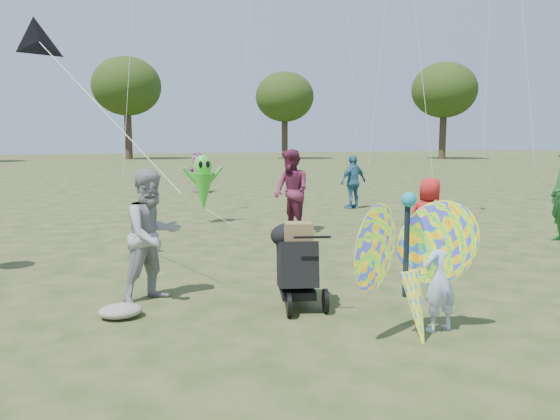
% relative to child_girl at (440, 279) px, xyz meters
% --- Properties ---
extents(ground, '(160.00, 160.00, 0.00)m').
position_rel_child_girl_xyz_m(ground, '(-0.78, 0.96, -0.59)').
color(ground, '#51592B').
rests_on(ground, ground).
extents(child_girl, '(0.45, 0.32, 1.17)m').
position_rel_child_girl_xyz_m(child_girl, '(0.00, 0.00, 0.00)').
color(child_girl, '#ADC5F4').
rests_on(child_girl, ground).
extents(adult_man, '(1.05, 0.97, 1.74)m').
position_rel_child_girl_xyz_m(adult_man, '(-2.82, 2.27, 0.28)').
color(adult_man, '#95969A').
rests_on(adult_man, ground).
extents(grey_bag, '(0.52, 0.42, 0.16)m').
position_rel_child_girl_xyz_m(grey_bag, '(-3.29, 1.68, -0.50)').
color(grey_bag, gray).
rests_on(grey_bag, ground).
extents(crowd_a, '(0.84, 0.86, 1.49)m').
position_rel_child_girl_xyz_m(crowd_a, '(1.79, 2.76, 0.16)').
color(crowd_a, red).
rests_on(crowd_a, ground).
extents(crowd_c, '(1.04, 0.65, 1.65)m').
position_rel_child_girl_xyz_m(crowd_c, '(4.16, 10.01, 0.24)').
color(crowd_c, teal).
rests_on(crowd_c, ground).
extents(crowd_e, '(0.89, 1.05, 1.90)m').
position_rel_child_girl_xyz_m(crowd_e, '(0.79, 6.57, 0.36)').
color(crowd_e, maroon).
rests_on(crowd_e, ground).
extents(crowd_j, '(0.60, 1.53, 1.62)m').
position_rel_child_girl_xyz_m(crowd_j, '(0.71, 16.75, 0.22)').
color(crowd_j, '#A65F92').
rests_on(crowd_j, ground).
extents(jogging_stroller, '(0.68, 1.12, 1.09)m').
position_rel_child_girl_xyz_m(jogging_stroller, '(-1.15, 1.41, 0.03)').
color(jogging_stroller, black).
rests_on(jogging_stroller, ground).
extents(butterfly_kite, '(1.74, 0.75, 1.78)m').
position_rel_child_girl_xyz_m(butterfly_kite, '(-0.44, -0.08, 0.21)').
color(butterfly_kite, orange).
rests_on(butterfly_kite, ground).
extents(delta_kite_rig, '(2.22, 2.42, 2.62)m').
position_rel_child_girl_xyz_m(delta_kite_rig, '(-4.17, 4.45, 3.00)').
color(delta_kite_rig, black).
rests_on(delta_kite_rig, ground).
extents(alien_kite, '(1.12, 0.69, 1.74)m').
position_rel_child_girl_xyz_m(alien_kite, '(-0.80, 8.64, 0.38)').
color(alien_kite, green).
rests_on(alien_kite, ground).
extents(tree_line, '(91.78, 33.60, 10.79)m').
position_rel_child_girl_xyz_m(tree_line, '(2.89, 45.95, 6.28)').
color(tree_line, '#3A2D21').
rests_on(tree_line, ground).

